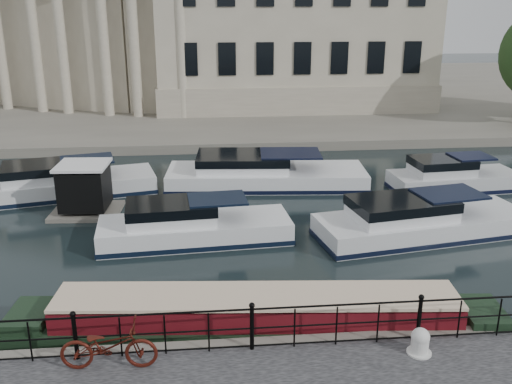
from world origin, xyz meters
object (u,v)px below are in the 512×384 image
at_px(mooring_bollard, 420,342).
at_px(harbour_hut, 85,191).
at_px(narrowboat, 257,323).
at_px(bicycle, 109,346).

height_order(mooring_bollard, harbour_hut, harbour_hut).
distance_m(mooring_bollard, narrowboat, 4.11).
xyz_separation_m(narrowboat, harbour_hut, (-6.10, 9.68, 0.59)).
xyz_separation_m(bicycle, harbour_hut, (-2.64, 11.51, -0.16)).
xyz_separation_m(mooring_bollard, narrowboat, (-3.59, 1.95, -0.49)).
xyz_separation_m(mooring_bollard, harbour_hut, (-9.69, 11.63, 0.10)).
bearing_deg(narrowboat, mooring_bollard, -23.73).
bearing_deg(narrowboat, harbour_hut, 127.01).
bearing_deg(harbour_hut, bicycle, -73.58).
bearing_deg(harbour_hut, narrowboat, -54.29).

